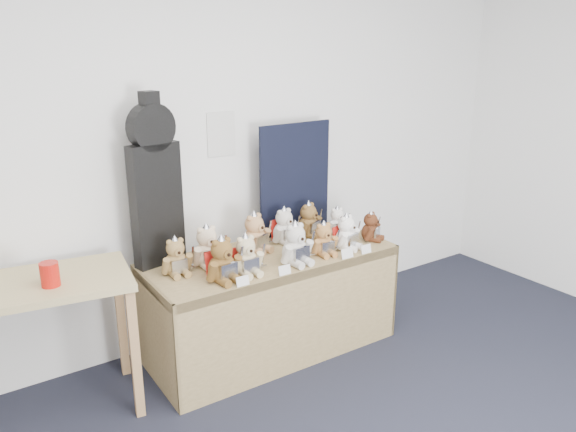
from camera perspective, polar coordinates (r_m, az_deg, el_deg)
room_shell at (r=3.85m, az=-6.78°, el=8.26°), size 6.00×6.00×6.00m
display_table at (r=3.73m, az=-1.20°, el=-6.43°), size 1.67×0.71×0.69m
side_table at (r=3.35m, az=-24.10°, el=-8.13°), size 1.06×0.69×0.82m
guitar_case at (r=3.52m, az=-13.35°, el=3.30°), size 0.34×0.16×1.08m
navy_board at (r=4.06m, az=0.73°, el=3.82°), size 0.60×0.04×0.80m
red_cup at (r=3.19m, az=-23.04°, el=-5.47°), size 0.10×0.10×0.13m
teddy_front_far_left at (r=3.31m, az=-6.66°, el=-4.63°), size 0.25×0.22×0.30m
teddy_front_left at (r=3.40m, az=-4.26°, el=-4.16°), size 0.23×0.19×0.28m
teddy_front_centre at (r=3.54m, az=0.80°, el=-3.01°), size 0.25×0.20×0.30m
teddy_front_right at (r=3.70m, az=3.68°, el=-2.48°), size 0.20×0.17×0.25m
teddy_front_far_right at (r=3.82m, az=5.97°, el=-1.79°), size 0.22×0.21×0.27m
teddy_front_end at (r=4.00m, az=8.44°, el=-1.17°), size 0.19×0.19×0.23m
teddy_back_left at (r=3.54m, az=-8.17°, el=-3.23°), size 0.24×0.19×0.30m
teddy_back_centre_left at (r=3.75m, az=-3.35°, el=-1.88°), size 0.25×0.23×0.30m
teddy_back_centre_right at (r=3.91m, az=-0.35°, el=-1.16°), size 0.23×0.20×0.28m
teddy_back_right at (r=4.04m, az=2.16°, el=-0.53°), size 0.23×0.22×0.28m
teddy_back_end at (r=4.11m, az=5.04°, el=-0.59°), size 0.18×0.15×0.23m
teddy_back_far_left at (r=3.45m, az=-11.28°, el=-4.22°), size 0.21×0.17×0.26m
entry_card_a at (r=3.27m, az=-4.63°, el=-6.61°), size 0.08×0.02×0.06m
entry_card_b at (r=3.40m, az=-0.34°, el=-5.51°), size 0.08×0.02×0.06m
entry_card_c at (r=3.67m, az=6.04°, el=-3.79°), size 0.09×0.02×0.07m
entry_card_d at (r=3.77m, az=7.94°, el=-3.34°), size 0.08×0.02×0.06m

